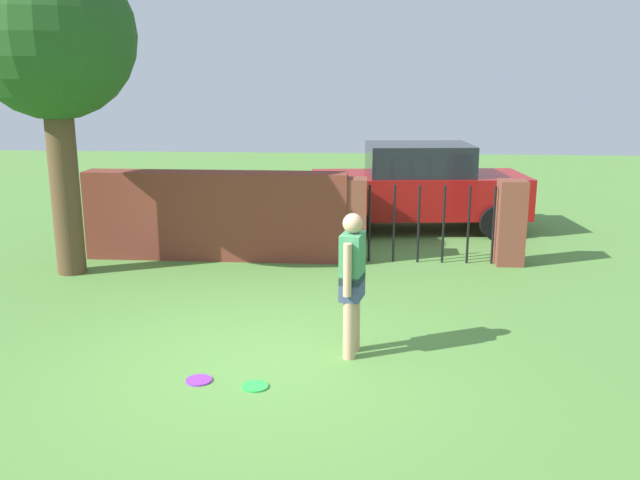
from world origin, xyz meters
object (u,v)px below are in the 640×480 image
object	(u,v)px
person	(352,278)
frisbee_purple	(199,380)
car	(418,187)
tree	(52,41)
frisbee_green	(255,386)

from	to	relation	value
person	frisbee_purple	bearing A→B (deg)	-50.61
person	car	bearing A→B (deg)	-178.24
person	frisbee_purple	xyz separation A→B (m)	(-1.54, -0.81, -0.89)
car	tree	bearing A→B (deg)	25.99
frisbee_green	person	bearing A→B (deg)	43.86
person	frisbee_green	xyz separation A→B (m)	(-0.94, -0.91, -0.89)
frisbee_green	tree	bearing A→B (deg)	133.08
tree	frisbee_purple	distance (m)	5.93
tree	frisbee_green	distance (m)	6.31
tree	person	size ratio (longest dim) A/B	2.99
frisbee_green	frisbee_purple	bearing A→B (deg)	170.93
tree	frisbee_green	bearing A→B (deg)	-46.92
tree	frisbee_purple	xyz separation A→B (m)	(2.98, -3.73, -3.53)
person	frisbee_purple	distance (m)	1.96
person	frisbee_green	bearing A→B (deg)	-34.47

